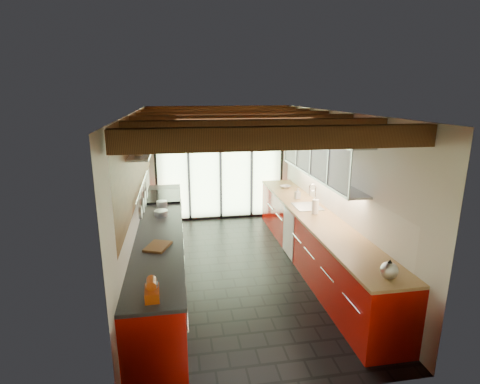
{
  "coord_description": "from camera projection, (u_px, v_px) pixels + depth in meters",
  "views": [
    {
      "loc": [
        -0.97,
        -5.66,
        2.9
      ],
      "look_at": [
        0.06,
        0.4,
        1.25
      ],
      "focal_mm": 28.0,
      "sensor_mm": 36.0,
      "label": 1
    }
  ],
  "objects": [
    {
      "name": "ground",
      "position": [
        240.0,
        270.0,
        6.29
      ],
      "size": [
        5.5,
        5.5,
        0.0
      ],
      "primitive_type": "plane",
      "color": "black",
      "rests_on": "ground"
    },
    {
      "name": "room_shell",
      "position": [
        240.0,
        174.0,
        5.86
      ],
      "size": [
        5.5,
        5.5,
        5.5
      ],
      "color": "silver",
      "rests_on": "ground"
    },
    {
      "name": "ceiling_beams",
      "position": [
        236.0,
        120.0,
        6.02
      ],
      "size": [
        3.14,
        5.06,
        4.9
      ],
      "color": "#593316",
      "rests_on": "ground"
    },
    {
      "name": "glass_door",
      "position": [
        220.0,
        149.0,
        8.43
      ],
      "size": [
        2.95,
        0.1,
        2.9
      ],
      "color": "#C6EAAD",
      "rests_on": "ground"
    },
    {
      "name": "left_counter",
      "position": [
        162.0,
        250.0,
        5.97
      ],
      "size": [
        0.68,
        5.0,
        0.92
      ],
      "color": "#AB0E06",
      "rests_on": "ground"
    },
    {
      "name": "range_stove",
      "position": [
        164.0,
        220.0,
        7.35
      ],
      "size": [
        0.66,
        0.9,
        0.97
      ],
      "color": "silver",
      "rests_on": "ground"
    },
    {
      "name": "right_counter",
      "position": [
        314.0,
        239.0,
        6.38
      ],
      "size": [
        0.68,
        5.0,
        0.92
      ],
      "color": "#AB0E06",
      "rests_on": "ground"
    },
    {
      "name": "sink_assembly",
      "position": [
        308.0,
        205.0,
        6.63
      ],
      "size": [
        0.45,
        0.52,
        0.43
      ],
      "color": "silver",
      "rests_on": "right_counter"
    },
    {
      "name": "upper_cabinets_right",
      "position": [
        321.0,
        156.0,
        6.33
      ],
      "size": [
        0.34,
        3.0,
        3.0
      ],
      "color": "silver",
      "rests_on": "ground"
    },
    {
      "name": "left_wall_fixtures",
      "position": [
        144.0,
        161.0,
        5.7
      ],
      "size": [
        0.28,
        2.6,
        0.96
      ],
      "color": "silver",
      "rests_on": "ground"
    },
    {
      "name": "stand_mixer",
      "position": [
        152.0,
        290.0,
        3.69
      ],
      "size": [
        0.15,
        0.25,
        0.22
      ],
      "color": "#C6470F",
      "rests_on": "left_counter"
    },
    {
      "name": "pot_large",
      "position": [
        162.0,
        204.0,
        6.6
      ],
      "size": [
        0.21,
        0.21,
        0.12
      ],
      "primitive_type": "cylinder",
      "rotation": [
        0.0,
        0.0,
        0.13
      ],
      "color": "silver",
      "rests_on": "left_counter"
    },
    {
      "name": "pot_small",
      "position": [
        161.0,
        213.0,
        6.18
      ],
      "size": [
        0.25,
        0.25,
        0.09
      ],
      "primitive_type": "cylinder",
      "rotation": [
        0.0,
        0.0,
        0.1
      ],
      "color": "silver",
      "rests_on": "left_counter"
    },
    {
      "name": "cutting_board",
      "position": [
        158.0,
        246.0,
        4.91
      ],
      "size": [
        0.38,
        0.44,
        0.03
      ],
      "primitive_type": "cube",
      "rotation": [
        0.0,
        0.0,
        -0.37
      ],
      "color": "brown",
      "rests_on": "left_counter"
    },
    {
      "name": "kettle",
      "position": [
        389.0,
        269.0,
        4.09
      ],
      "size": [
        0.24,
        0.26,
        0.23
      ],
      "color": "silver",
      "rests_on": "right_counter"
    },
    {
      "name": "paper_towel",
      "position": [
        315.0,
        207.0,
        6.24
      ],
      "size": [
        0.14,
        0.14,
        0.29
      ],
      "color": "white",
      "rests_on": "right_counter"
    },
    {
      "name": "soap_bottle",
      "position": [
        298.0,
        193.0,
        7.13
      ],
      "size": [
        0.1,
        0.11,
        0.2
      ],
      "primitive_type": "imported",
      "rotation": [
        0.0,
        0.0,
        0.15
      ],
      "color": "silver",
      "rests_on": "right_counter"
    },
    {
      "name": "bowl",
      "position": [
        285.0,
        187.0,
        7.94
      ],
      "size": [
        0.28,
        0.28,
        0.05
      ],
      "primitive_type": "imported",
      "rotation": [
        0.0,
        0.0,
        0.38
      ],
      "color": "silver",
      "rests_on": "right_counter"
    }
  ]
}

